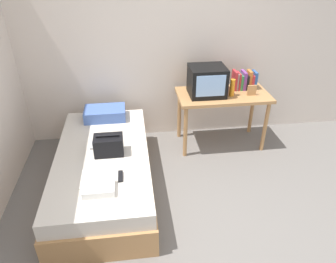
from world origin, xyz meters
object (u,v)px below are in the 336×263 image
object	(u,v)px
desk	(223,100)
handbag	(109,145)
water_bottle	(232,88)
remote_silver	(92,145)
folded_towel	(99,188)
magazine	(92,179)
book_row	(244,80)
remote_dark	(120,176)
pillow	(105,113)
bed	(104,171)
picture_frame	(252,90)
tv	(207,81)

from	to	relation	value
desk	handbag	world-z (taller)	desk
water_bottle	handbag	distance (m)	1.68
remote_silver	folded_towel	distance (m)	0.75
handbag	magazine	size ratio (longest dim) A/B	1.03
book_row	remote_dark	size ratio (longest dim) A/B	1.92
pillow	remote_dark	bearing A→B (deg)	-81.08
desk	remote_dark	distance (m)	1.77
bed	picture_frame	distance (m)	2.04
desk	remote_silver	world-z (taller)	desk
water_bottle	book_row	distance (m)	0.31
folded_towel	magazine	bearing A→B (deg)	113.00
book_row	picture_frame	bearing A→B (deg)	-82.51
handbag	remote_silver	size ratio (longest dim) A/B	2.08
desk	pillow	distance (m)	1.51
bed	book_row	world-z (taller)	book_row
desk	handbag	xyz separation A→B (m)	(-1.43, -0.76, -0.07)
handbag	remote_dark	xyz separation A→B (m)	(0.12, -0.42, -0.09)
picture_frame	magazine	bearing A→B (deg)	-150.59
water_bottle	handbag	xyz separation A→B (m)	(-1.51, -0.68, -0.28)
handbag	tv	bearing A→B (deg)	32.39
bed	remote_silver	distance (m)	0.30
folded_towel	remote_silver	bearing A→B (deg)	98.78
book_row	pillow	distance (m)	1.83
tv	book_row	distance (m)	0.54
magazine	tv	bearing A→B (deg)	40.89
desk	pillow	xyz separation A→B (m)	(-1.50, 0.03, -0.11)
bed	water_bottle	size ratio (longest dim) A/B	9.23
tv	water_bottle	world-z (taller)	tv
handbag	magazine	xyz separation A→B (m)	(-0.15, -0.41, -0.10)
remote_dark	folded_towel	size ratio (longest dim) A/B	0.56
tv	picture_frame	size ratio (longest dim) A/B	3.33
remote_dark	desk	bearing A→B (deg)	41.94
water_bottle	picture_frame	world-z (taller)	water_bottle
picture_frame	pillow	size ratio (longest dim) A/B	0.26
book_row	water_bottle	bearing A→B (deg)	-136.90
bed	tv	xyz separation A→B (m)	(1.29, 0.75, 0.69)
pillow	remote_dark	distance (m)	1.23
water_bottle	picture_frame	size ratio (longest dim) A/B	1.64
water_bottle	folded_towel	size ratio (longest dim) A/B	0.77
remote_dark	remote_silver	size ratio (longest dim) A/B	1.08
water_bottle	handbag	size ratio (longest dim) A/B	0.72
tv	remote_silver	size ratio (longest dim) A/B	3.06
remote_dark	bed	bearing A→B (deg)	114.28
pillow	folded_towel	world-z (taller)	pillow
desk	pillow	size ratio (longest dim) A/B	2.30
bed	picture_frame	size ratio (longest dim) A/B	15.13
tv	pillow	xyz separation A→B (m)	(-1.28, 0.03, -0.38)
tv	magazine	world-z (taller)	tv
magazine	picture_frame	bearing A→B (deg)	29.41
desk	pillow	world-z (taller)	desk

